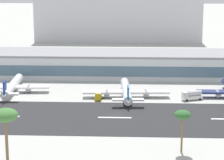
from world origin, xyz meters
TOP-DOWN VIEW (x-y plane):
  - ground_plane at (0.00, 0.00)m, footprint 1400.00×1400.00m
  - runway_strip at (0.00, -4.22)m, footprint 800.00×41.59m
  - runway_centreline_dash_3 at (-40.89, -4.22)m, footprint 12.00×1.20m
  - runway_centreline_dash_4 at (-0.50, -4.22)m, footprint 12.00×1.20m
  - terminal_building at (0.79, 70.80)m, footprint 174.42×30.14m
  - distant_hotel_block at (-6.21, 207.37)m, footprint 125.07×39.40m
  - airliner_navy_tail_gate_0 at (-46.49, 31.27)m, footprint 32.36×40.60m
  - airliner_blue_tail_gate_1 at (3.13, 24.61)m, footprint 36.29×40.24m
  - service_fuel_truck_0 at (29.94, 22.13)m, footprint 8.86×5.54m
  - service_box_truck_1 at (-8.19, 20.92)m, footprint 2.72×6.02m
  - palm_tree_0 at (20.10, -37.75)m, footprint 4.74×4.74m
  - palm_tree_3 at (-26.09, -54.52)m, footprint 6.35×6.35m

SIDE VIEW (x-z plane):
  - ground_plane at x=0.00m, z-range 0.00..0.00m
  - runway_strip at x=0.00m, z-range 0.00..0.08m
  - runway_centreline_dash_3 at x=-40.89m, z-range 0.08..0.09m
  - runway_centreline_dash_4 at x=-0.50m, z-range 0.08..0.09m
  - service_box_truck_1 at x=-8.19m, z-range 0.16..3.41m
  - service_fuel_truck_0 at x=29.94m, z-range 0.05..4.00m
  - airliner_blue_tail_gate_1 at x=3.13m, z-range -1.53..6.87m
  - airliner_navy_tail_gate_0 at x=-46.49m, z-range -1.53..6.94m
  - terminal_building at x=0.79m, z-range 0.00..11.93m
  - palm_tree_0 at x=20.10m, z-range 4.65..17.20m
  - palm_tree_3 at x=-26.09m, z-range 6.36..23.53m
  - distant_hotel_block at x=-6.21m, z-range 0.00..37.28m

